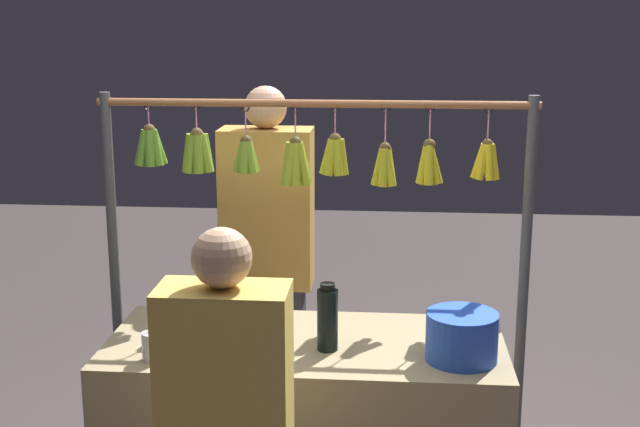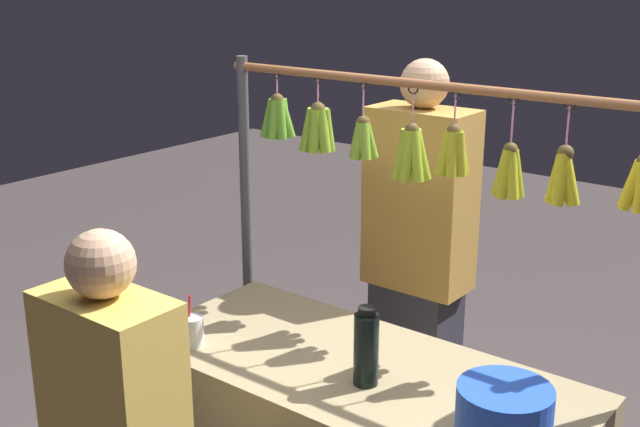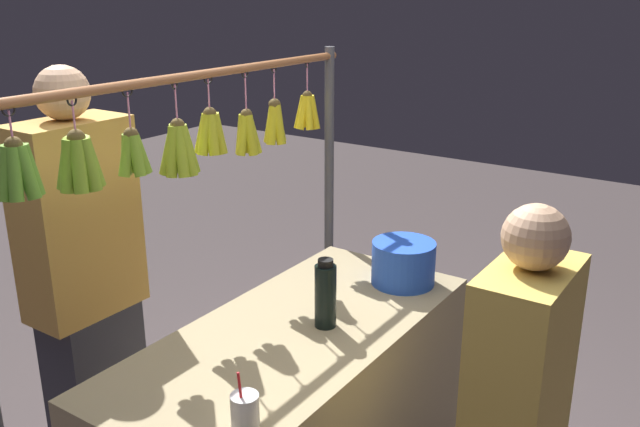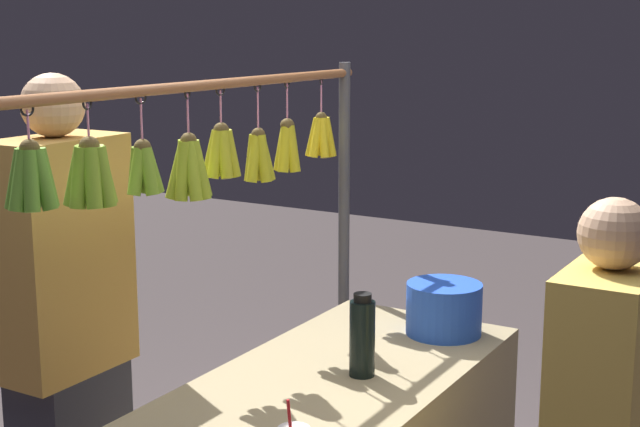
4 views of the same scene
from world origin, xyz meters
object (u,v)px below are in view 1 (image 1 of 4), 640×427
at_px(water_bottle, 327,318).
at_px(vendor_person, 268,277).
at_px(blue_bucket, 462,337).
at_px(drink_cup, 153,346).

bearing_deg(water_bottle, vendor_person, -68.29).
height_order(blue_bucket, vendor_person, vendor_person).
xyz_separation_m(water_bottle, drink_cup, (0.61, 0.15, -0.07)).
bearing_deg(blue_bucket, drink_cup, 4.66).
relative_size(water_bottle, vendor_person, 0.14).
bearing_deg(water_bottle, blue_bucket, 173.37).
bearing_deg(vendor_person, drink_cup, 75.25).
distance_m(drink_cup, vendor_person, 1.05).
xyz_separation_m(water_bottle, blue_bucket, (-0.48, 0.06, -0.03)).
height_order(blue_bucket, drink_cup, same).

